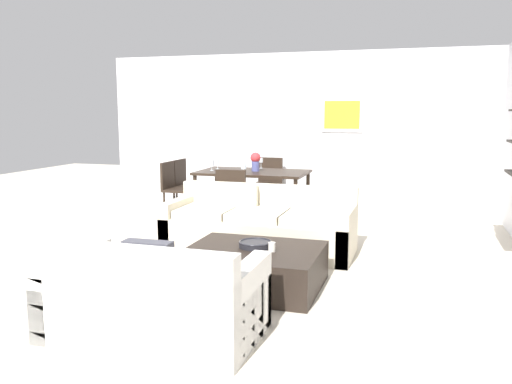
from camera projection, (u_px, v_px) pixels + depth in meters
ground_plane at (256, 259)px, 6.09m from camera, size 18.00×18.00×0.00m
back_wall_unit at (333, 131)px, 9.13m from camera, size 8.40×0.09×2.70m
sofa_beige at (260, 228)px, 6.38m from camera, size 2.25×0.90×0.78m
loveseat_white at (153, 299)px, 3.96m from camera, size 1.58×0.90×0.78m
coffee_table at (253, 268)px, 5.09m from camera, size 1.28×1.06×0.38m
decorative_bowl at (255, 244)px, 5.12m from camera, size 0.33×0.33×0.06m
candle_jar at (272, 247)px, 4.96m from camera, size 0.07×0.07×0.09m
dining_table at (253, 175)px, 8.35m from camera, size 1.72×1.03×0.75m
dining_chair_head at (269, 179)px, 9.24m from camera, size 0.44×0.44×0.88m
dining_chair_foot at (233, 195)px, 7.50m from camera, size 0.44×0.44×0.88m
dining_chair_left_near at (174, 185)px, 8.52m from camera, size 0.44×0.44×0.88m
dining_chair_left_far at (186, 182)px, 8.96m from camera, size 0.44×0.44×0.88m
wine_glass_left_far at (217, 162)px, 8.63m from camera, size 0.07×0.07×0.16m
wine_glass_foot at (244, 167)px, 7.89m from camera, size 0.08×0.08×0.15m
wine_glass_head at (261, 161)px, 8.75m from camera, size 0.06×0.06×0.17m
wine_glass_left_near at (212, 163)px, 8.39m from camera, size 0.08×0.08×0.17m
centerpiece_vase at (256, 161)px, 8.31m from camera, size 0.16×0.16×0.30m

